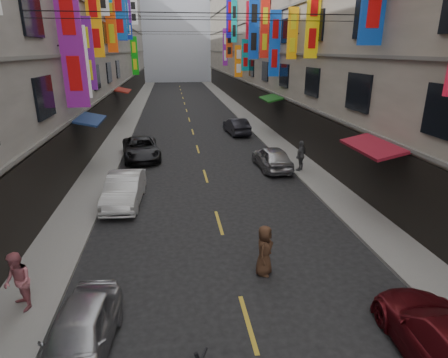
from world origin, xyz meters
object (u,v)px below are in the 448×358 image
object	(u,v)px
car_right_near	(448,345)
car_right_far	(237,126)
scooter_far_right	(263,160)
pedestrian_rfar	(301,156)
car_right_mid	(272,158)
car_left_mid	(124,189)
car_left_far	(141,149)
car_left_near	(79,335)
pedestrian_crossing	(264,250)
pedestrian_lfar	(18,282)

from	to	relation	value
car_right_near	car_right_far	world-z (taller)	car_right_far
scooter_far_right	pedestrian_rfar	distance (m)	2.33
scooter_far_right	car_right_far	distance (m)	9.49
car_right_far	car_right_mid	bearing A→B (deg)	86.50
car_left_mid	car_right_far	xyz separation A→B (m)	(7.58, 14.05, -0.03)
car_left_far	car_right_mid	bearing A→B (deg)	-30.94
car_left_near	pedestrian_rfar	distance (m)	15.64
pedestrian_rfar	car_right_near	bearing A→B (deg)	40.23
car_right_far	pedestrian_rfar	xyz separation A→B (m)	(1.86, -10.71, 0.33)
car_left_far	car_right_far	world-z (taller)	car_left_far
car_left_mid	pedestrian_crossing	size ratio (longest dim) A/B	2.58
car_right_near	car_left_mid	bearing A→B (deg)	-48.35
scooter_far_right	car_right_far	bearing A→B (deg)	-88.51
scooter_far_right	pedestrian_crossing	xyz separation A→B (m)	(-2.60, -10.96, 0.38)
car_left_far	pedestrian_rfar	xyz separation A→B (m)	(9.22, -4.21, 0.33)
car_right_far	pedestrian_crossing	distance (m)	20.62
car_left_mid	pedestrian_lfar	xyz separation A→B (m)	(-1.90, -7.31, 0.25)
car_right_far	scooter_far_right	bearing A→B (deg)	83.77
pedestrian_crossing	car_left_mid	bearing A→B (deg)	66.18
car_right_near	car_right_mid	size ratio (longest dim) A/B	1.10
car_left_mid	car_right_near	size ratio (longest dim) A/B	0.95
scooter_far_right	pedestrian_crossing	bearing A→B (deg)	78.41
car_left_mid	car_left_far	xyz separation A→B (m)	(0.22, 7.55, -0.03)
car_right_near	pedestrian_crossing	distance (m)	5.19
car_left_far	pedestrian_rfar	distance (m)	10.14
car_left_near	pedestrian_lfar	bearing A→B (deg)	140.96
car_left_mid	pedestrian_rfar	distance (m)	10.02
car_right_near	pedestrian_crossing	size ratio (longest dim) A/B	2.72
scooter_far_right	car_left_mid	size ratio (longest dim) A/B	0.43
car_left_far	pedestrian_crossing	world-z (taller)	pedestrian_crossing
car_right_far	pedestrian_crossing	bearing A→B (deg)	76.67
car_left_near	pedestrian_rfar	xyz separation A→B (m)	(9.44, 12.46, 0.39)
scooter_far_right	pedestrian_lfar	size ratio (longest dim) A/B	1.09
pedestrian_rfar	pedestrian_crossing	world-z (taller)	pedestrian_rfar
car_right_mid	pedestrian_crossing	world-z (taller)	pedestrian_crossing
car_left_near	car_left_far	world-z (taller)	car_left_far
car_right_near	car_left_far	bearing A→B (deg)	-62.21
pedestrian_rfar	pedestrian_crossing	bearing A→B (deg)	21.32
car_right_near	pedestrian_crossing	world-z (taller)	pedestrian_crossing
scooter_far_right	car_left_near	distance (m)	15.62
car_left_far	car_right_near	distance (m)	19.73
car_right_mid	pedestrian_rfar	xyz separation A→B (m)	(1.44, -0.89, 0.31)
car_left_near	car_right_mid	size ratio (longest dim) A/B	0.88
car_left_far	car_right_near	world-z (taller)	car_left_far
car_left_near	car_right_mid	distance (m)	15.57
car_left_near	car_left_mid	size ratio (longest dim) A/B	0.85
car_right_far	pedestrian_rfar	size ratio (longest dim) A/B	2.30
car_left_mid	car_right_near	bearing A→B (deg)	-49.73
car_left_far	car_right_mid	xyz separation A→B (m)	(7.78, -3.32, 0.02)
car_left_near	car_right_mid	xyz separation A→B (m)	(8.00, 13.35, 0.08)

